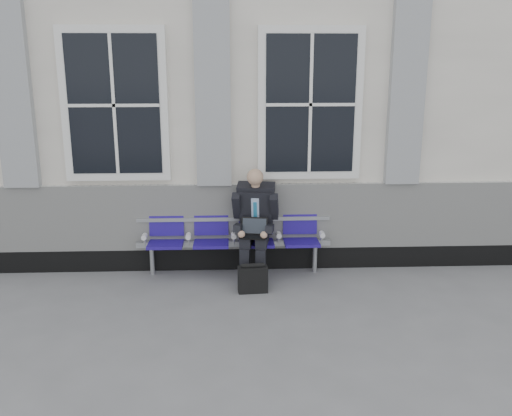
{
  "coord_description": "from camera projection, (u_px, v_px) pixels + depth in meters",
  "views": [
    {
      "loc": [
        -0.67,
        -5.95,
        2.89
      ],
      "look_at": [
        -0.37,
        0.9,
        1.02
      ],
      "focal_mm": 40.0,
      "sensor_mm": 36.0,
      "label": 1
    }
  ],
  "objects": [
    {
      "name": "briefcase",
      "position": [
        253.0,
        279.0,
        7.09
      ],
      "size": [
        0.38,
        0.18,
        0.38
      ],
      "color": "black",
      "rests_on": "ground"
    },
    {
      "name": "bench",
      "position": [
        234.0,
        234.0,
        7.63
      ],
      "size": [
        2.6,
        0.47,
        0.91
      ],
      "color": "#9EA0A3",
      "rests_on": "ground"
    },
    {
      "name": "ground",
      "position": [
        292.0,
        314.0,
        6.52
      ],
      "size": [
        70.0,
        70.0,
        0.0
      ],
      "primitive_type": "plane",
      "color": "slate",
      "rests_on": "ground"
    },
    {
      "name": "station_building",
      "position": [
        271.0,
        95.0,
        9.28
      ],
      "size": [
        14.4,
        4.4,
        4.49
      ],
      "color": "white",
      "rests_on": "ground"
    },
    {
      "name": "businessman",
      "position": [
        255.0,
        220.0,
        7.44
      ],
      "size": [
        0.63,
        0.84,
        1.46
      ],
      "color": "black",
      "rests_on": "ground"
    }
  ]
}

